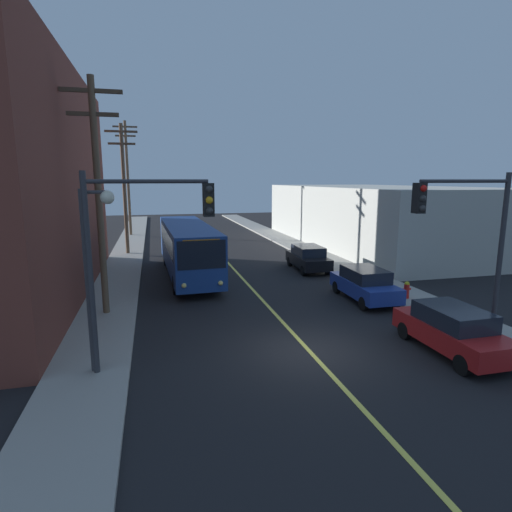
% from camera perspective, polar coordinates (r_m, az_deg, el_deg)
% --- Properties ---
extents(ground_plane, '(120.00, 120.00, 0.00)m').
position_cam_1_polar(ground_plane, '(14.94, 7.28, -12.82)').
color(ground_plane, black).
extents(sidewalk_left, '(2.50, 90.00, 0.15)m').
position_cam_1_polar(sidewalk_left, '(23.58, -18.89, -4.36)').
color(sidewalk_left, gray).
rests_on(sidewalk_left, ground).
extents(sidewalk_right, '(2.50, 90.00, 0.15)m').
position_cam_1_polar(sidewalk_right, '(26.53, 14.10, -2.48)').
color(sidewalk_right, gray).
rests_on(sidewalk_right, ground).
extents(lane_stripe_center, '(0.16, 60.00, 0.01)m').
position_cam_1_polar(lane_stripe_center, '(28.82, -3.56, -1.30)').
color(lane_stripe_center, '#D8CC4C').
rests_on(lane_stripe_center, ground).
extents(building_right_warehouse, '(12.00, 25.92, 5.31)m').
position_cam_1_polar(building_right_warehouse, '(39.12, 16.14, 5.35)').
color(building_right_warehouse, '#B2B2A8').
rests_on(building_right_warehouse, ground).
extents(city_bus, '(2.95, 12.22, 3.20)m').
position_cam_1_polar(city_bus, '(25.83, -9.47, 1.29)').
color(city_bus, navy).
rests_on(city_bus, ground).
extents(parked_car_red, '(1.84, 4.41, 1.62)m').
position_cam_1_polar(parked_car_red, '(15.84, 25.53, -9.15)').
color(parked_car_red, maroon).
rests_on(parked_car_red, ground).
extents(parked_car_blue, '(1.88, 4.43, 1.62)m').
position_cam_1_polar(parked_car_blue, '(21.07, 14.82, -3.72)').
color(parked_car_blue, navy).
rests_on(parked_car_blue, ground).
extents(parked_car_black, '(1.95, 4.46, 1.62)m').
position_cam_1_polar(parked_car_black, '(27.35, 7.22, -0.21)').
color(parked_car_black, black).
rests_on(parked_car_black, ground).
extents(utility_pole_near, '(2.40, 0.28, 9.85)m').
position_cam_1_polar(utility_pole_near, '(18.58, -21.04, 8.84)').
color(utility_pole_near, brown).
rests_on(utility_pole_near, sidewalk_left).
extents(utility_pole_mid, '(2.40, 0.28, 9.94)m').
position_cam_1_polar(utility_pole_mid, '(33.87, -17.81, 9.56)').
color(utility_pole_mid, brown).
rests_on(utility_pole_mid, sidewalk_left).
extents(utility_pole_far, '(2.40, 0.28, 11.64)m').
position_cam_1_polar(utility_pole_far, '(45.38, -17.36, 10.81)').
color(utility_pole_far, brown).
rests_on(utility_pole_far, sidewalk_left).
extents(traffic_signal_left_corner, '(3.75, 0.48, 6.00)m').
position_cam_1_polar(traffic_signal_left_corner, '(12.57, -15.40, 2.86)').
color(traffic_signal_left_corner, '#2D2D33').
rests_on(traffic_signal_left_corner, sidewalk_left).
extents(traffic_signal_right_corner, '(3.75, 0.48, 6.00)m').
position_cam_1_polar(traffic_signal_right_corner, '(15.99, 27.18, 3.64)').
color(traffic_signal_right_corner, '#2D2D33').
rests_on(traffic_signal_right_corner, sidewalk_right).
extents(street_lamp_left, '(0.98, 0.40, 5.50)m').
position_cam_1_polar(street_lamp_left, '(12.93, -21.54, 0.19)').
color(street_lamp_left, '#38383D').
rests_on(street_lamp_left, sidewalk_left).
extents(fire_hydrant, '(0.44, 0.26, 0.84)m').
position_cam_1_polar(fire_hydrant, '(21.60, 20.13, -4.38)').
color(fire_hydrant, red).
rests_on(fire_hydrant, sidewalk_right).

